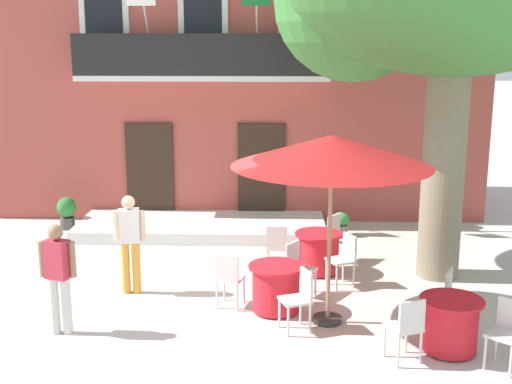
{
  "coord_description": "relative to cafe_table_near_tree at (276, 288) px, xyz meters",
  "views": [
    {
      "loc": [
        1.16,
        -10.18,
        4.18
      ],
      "look_at": [
        0.74,
        2.35,
        1.3
      ],
      "focal_mm": 46.81,
      "sensor_mm": 36.0,
      "label": 1
    }
  ],
  "objects": [
    {
      "name": "pedestrian_mid_plaza",
      "position": [
        -2.43,
        0.71,
        0.56
      ],
      "size": [
        0.53,
        0.28,
        1.68
      ],
      "color": "gold",
      "rests_on": "ground"
    },
    {
      "name": "cafe_umbrella",
      "position": [
        0.78,
        -0.38,
        2.22
      ],
      "size": [
        2.9,
        2.9,
        2.85
      ],
      "color": "#997A56",
      "rests_on": "ground"
    },
    {
      "name": "ground_planter_right",
      "position": [
        1.4,
        4.22,
        -0.1
      ],
      "size": [
        0.36,
        0.36,
        0.52
      ],
      "color": "slate",
      "rests_on": "ground"
    },
    {
      "name": "cafe_chair_near_tree_1",
      "position": [
        -0.74,
        0.12,
        0.14
      ],
      "size": [
        0.49,
        0.49,
        0.91
      ],
      "color": "silver",
      "rests_on": "ground"
    },
    {
      "name": "cafe_table_front",
      "position": [
        0.77,
        1.8,
        0.0
      ],
      "size": [
        0.86,
        0.86,
        0.76
      ],
      "color": "red",
      "rests_on": "ground"
    },
    {
      "name": "cafe_table_near_tree",
      "position": [
        0.0,
        0.0,
        0.0
      ],
      "size": [
        0.86,
        0.86,
        0.76
      ],
      "color": "red",
      "rests_on": "ground"
    },
    {
      "name": "cafe_chair_front_1",
      "position": [
        1.17,
        1.17,
        0.14
      ],
      "size": [
        0.54,
        0.54,
        0.91
      ],
      "color": "silver",
      "rests_on": "ground"
    },
    {
      "name": "ground_planter_left",
      "position": [
        -4.72,
        4.54,
        0.01
      ],
      "size": [
        0.42,
        0.42,
        0.73
      ],
      "color": "#47423D",
      "rests_on": "ground"
    },
    {
      "name": "building_facade",
      "position": [
        -1.66,
        7.36,
        3.36
      ],
      "size": [
        13.0,
        5.09,
        7.5
      ],
      "color": "#B24C42",
      "rests_on": "ground"
    },
    {
      "name": "cafe_chair_middle_2",
      "position": [
        1.72,
        -1.65,
        0.14
      ],
      "size": [
        0.52,
        0.52,
        0.91
      ],
      "color": "silver",
      "rests_on": "ground"
    },
    {
      "name": "cafe_chair_front_0",
      "position": [
        0.01,
        1.77,
        0.14
      ],
      "size": [
        0.42,
        0.42,
        0.91
      ],
      "color": "silver",
      "rests_on": "ground"
    },
    {
      "name": "pedestrian_near_entrance",
      "position": [
        -3.11,
        -0.91,
        0.53
      ],
      "size": [
        0.53,
        0.32,
        1.64
      ],
      "color": "silver",
      "rests_on": "ground"
    },
    {
      "name": "cafe_chair_front_2",
      "position": [
        1.17,
        2.44,
        0.14
      ],
      "size": [
        0.56,
        0.56,
        0.91
      ],
      "color": "silver",
      "rests_on": "ground"
    },
    {
      "name": "cafe_chair_near_tree_0",
      "position": [
        0.35,
        0.67,
        0.14
      ],
      "size": [
        0.56,
        0.56,
        0.91
      ],
      "color": "silver",
      "rests_on": "ground"
    },
    {
      "name": "cafe_chair_middle_0",
      "position": [
        3.0,
        -1.73,
        0.14
      ],
      "size": [
        0.56,
        0.56,
        0.91
      ],
      "color": "silver",
      "rests_on": "ground"
    },
    {
      "name": "entrance_step_platform",
      "position": [
        -1.66,
        4.36,
        -0.27
      ],
      "size": [
        5.42,
        2.02,
        0.25
      ],
      "primitive_type": "cube",
      "color": "silver",
      "rests_on": "ground"
    },
    {
      "name": "ground_plane",
      "position": [
        -1.15,
        0.37,
        -0.39
      ],
      "size": [
        120.0,
        120.0,
        0.0
      ],
      "primitive_type": "plane",
      "color": "beige"
    },
    {
      "name": "cafe_chair_middle_1",
      "position": [
        2.62,
        -0.58,
        0.14
      ],
      "size": [
        0.53,
        0.53,
        0.91
      ],
      "color": "silver",
      "rests_on": "ground"
    },
    {
      "name": "cafe_table_middle",
      "position": [
        2.38,
        -1.29,
        0.0
      ],
      "size": [
        0.86,
        0.86,
        0.76
      ],
      "color": "red",
      "rests_on": "ground"
    },
    {
      "name": "cafe_chair_near_tree_2",
      "position": [
        0.35,
        -0.67,
        0.14
      ],
      "size": [
        0.52,
        0.52,
        0.91
      ],
      "color": "silver",
      "rests_on": "ground"
    }
  ]
}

